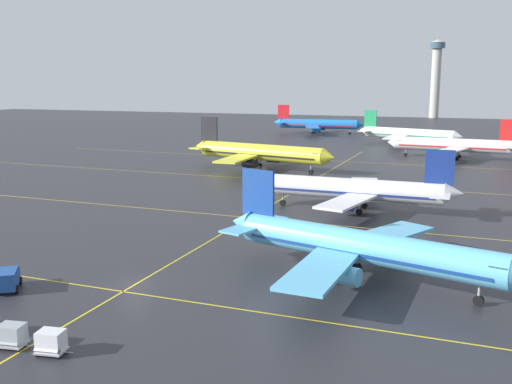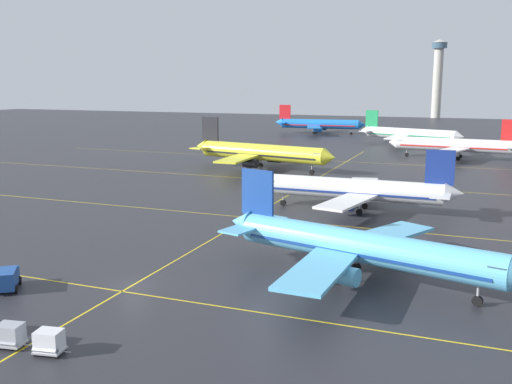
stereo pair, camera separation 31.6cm
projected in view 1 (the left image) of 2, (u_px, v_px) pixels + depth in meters
The scene contains 12 objects.
ground_plane at pixel (134, 285), 57.51m from camera, with size 600.00×600.00×0.00m, color #28282D.
airliner_front_gate at pixel (360, 247), 58.30m from camera, with size 32.88×27.99×10.34m.
airliner_second_row at pixel (354, 189), 89.77m from camera, with size 32.78×28.39×10.23m.
airliner_third_row at pixel (259, 152), 132.91m from camera, with size 37.57×31.94×11.73m.
airliner_far_left_stand at pixel (453, 145), 151.38m from camera, with size 34.65×29.77×10.77m.
airliner_far_right_stand at pixel (408, 134), 183.90m from camera, with size 34.22×29.23×10.87m.
airliner_distant_taxiway at pixel (317, 124), 225.96m from camera, with size 35.96×30.92×11.18m.
taxiway_markings at pixel (284, 197), 101.39m from camera, with size 169.11×146.27×0.01m.
service_truck_catering at pixel (7, 278), 55.97m from camera, with size 3.89×4.41×2.10m.
baggage_cart_row_middle at pixel (12, 335), 43.71m from camera, with size 2.85×1.99×1.86m.
baggage_cart_row_fourth at pixel (51, 342), 42.61m from camera, with size 2.85×1.99×1.86m.
control_tower at pixel (436, 73), 324.32m from camera, with size 8.82×8.82×43.64m.
Camera 1 is at (31.04, -46.71, 19.94)m, focal length 40.34 mm.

